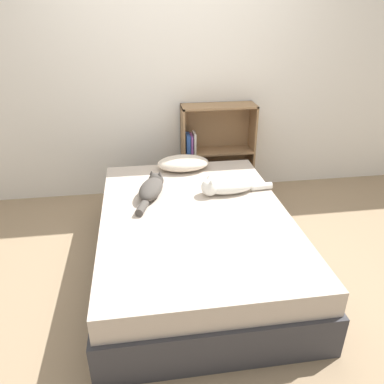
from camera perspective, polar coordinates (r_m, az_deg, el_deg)
The scene contains 7 objects.
ground_plane at distance 3.05m, azimuth 0.43°, elevation -10.85°, with size 8.00×8.00×0.00m, color #997F60.
wall_back at distance 3.86m, azimuth -2.88°, elevation 17.62°, with size 8.00×0.06×2.50m.
bed at distance 2.91m, azimuth 0.44°, elevation -7.26°, with size 1.42×2.01×0.47m.
pillow at distance 3.50m, azimuth -1.37°, elevation 4.43°, with size 0.48×0.30×0.13m.
cat_light at distance 3.06m, azimuth 5.28°, elevation 0.81°, with size 0.61×0.19×0.16m.
cat_dark at distance 3.04m, azimuth -6.18°, elevation 0.59°, with size 0.28×0.55×0.15m.
bookshelf at distance 3.99m, azimuth 3.50°, elevation 6.60°, with size 0.75×0.26×0.96m.
Camera 1 is at (-0.38, -2.38, 1.86)m, focal length 35.00 mm.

